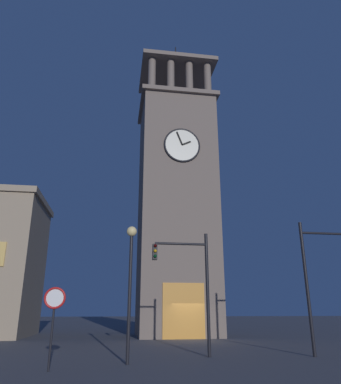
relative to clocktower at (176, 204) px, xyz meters
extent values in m
plane|color=#4C4C51|center=(-0.36, 4.34, -11.10)|extent=(200.00, 200.00, 0.00)
cube|color=#75665B|center=(0.00, -0.02, -0.71)|extent=(6.51, 6.11, 20.78)
cube|color=#75665B|center=(0.00, -0.02, 9.87)|extent=(7.11, 6.71, 0.40)
cylinder|color=#75665B|center=(-2.66, 2.43, 11.77)|extent=(0.70, 0.70, 3.40)
cylinder|color=#75665B|center=(-0.89, 2.43, 11.77)|extent=(0.70, 0.70, 3.40)
cylinder|color=#75665B|center=(0.89, 2.43, 11.77)|extent=(0.70, 0.70, 3.40)
cylinder|color=#75665B|center=(2.66, 2.43, 11.77)|extent=(0.70, 0.70, 3.40)
cylinder|color=#75665B|center=(-2.66, -2.47, 11.77)|extent=(0.70, 0.70, 3.40)
cylinder|color=#75665B|center=(-0.89, -2.47, 11.77)|extent=(0.70, 0.70, 3.40)
cylinder|color=#75665B|center=(0.89, -2.47, 11.77)|extent=(0.70, 0.70, 3.40)
cylinder|color=#75665B|center=(2.66, -2.47, 11.77)|extent=(0.70, 0.70, 3.40)
cube|color=#75665B|center=(0.00, -0.02, 13.67)|extent=(7.11, 6.71, 0.40)
cylinder|color=black|center=(0.00, -0.02, 15.53)|extent=(0.12, 0.12, 3.33)
cylinder|color=silver|center=(0.00, 3.09, 4.42)|extent=(3.02, 0.12, 3.02)
torus|color=black|center=(0.00, 3.11, 4.42)|extent=(3.18, 0.16, 3.18)
cube|color=black|center=(-0.38, 3.19, 4.60)|extent=(0.80, 0.06, 0.46)
cube|color=black|center=(0.23, 3.19, 5.02)|extent=(0.58, 0.06, 1.24)
cube|color=orange|center=(0.00, 2.98, -9.10)|extent=(3.20, 0.24, 4.00)
cylinder|color=black|center=(-4.02, 14.09, -7.96)|extent=(0.16, 0.16, 6.28)
cylinder|color=black|center=(-5.54, 14.09, -5.35)|extent=(3.03, 0.12, 0.12)
cylinder|color=black|center=(0.77, 13.51, -8.27)|extent=(0.16, 0.16, 5.66)
cylinder|color=black|center=(2.05, 13.51, -5.98)|extent=(2.56, 0.12, 0.12)
cube|color=black|center=(3.33, 13.51, -6.40)|extent=(0.22, 0.30, 0.75)
sphere|color=#360505|center=(3.33, 13.69, -6.13)|extent=(0.16, 0.16, 0.16)
sphere|color=orange|center=(3.33, 13.69, -6.38)|extent=(0.16, 0.16, 0.16)
sphere|color=#063316|center=(3.33, 13.69, -6.63)|extent=(0.16, 0.16, 0.16)
cylinder|color=black|center=(4.54, 15.34, -8.57)|extent=(0.14, 0.14, 5.07)
sphere|color=#F9DB8C|center=(4.54, 15.34, -5.81)|extent=(0.44, 0.44, 0.44)
cylinder|color=black|center=(7.32, 16.60, -9.83)|extent=(0.08, 0.08, 2.55)
cylinder|color=white|center=(7.32, 16.64, -8.65)|extent=(0.70, 0.04, 0.70)
torus|color=red|center=(7.32, 16.66, -8.65)|extent=(0.78, 0.08, 0.78)
camera|label=1|loc=(5.16, 30.91, -9.07)|focal=33.81mm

